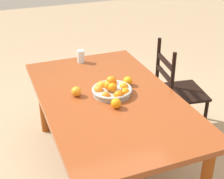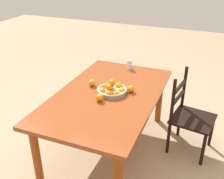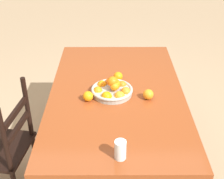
{
  "view_description": "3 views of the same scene",
  "coord_description": "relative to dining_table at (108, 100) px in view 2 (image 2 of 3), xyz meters",
  "views": [
    {
      "loc": [
        2.13,
        -0.81,
        2.0
      ],
      "look_at": [
        -0.03,
        0.04,
        0.76
      ],
      "focal_mm": 52.96,
      "sensor_mm": 36.0,
      "label": 1
    },
    {
      "loc": [
        2.31,
        0.99,
        2.05
      ],
      "look_at": [
        -0.03,
        0.04,
        0.76
      ],
      "focal_mm": 42.35,
      "sensor_mm": 36.0,
      "label": 2
    },
    {
      "loc": [
        -2.13,
        0.04,
        2.03
      ],
      "look_at": [
        -0.03,
        0.04,
        0.76
      ],
      "focal_mm": 50.61,
      "sensor_mm": 36.0,
      "label": 3
    }
  ],
  "objects": [
    {
      "name": "ground_plane",
      "position": [
        0.0,
        0.0,
        -0.64
      ],
      "size": [
        12.0,
        12.0,
        0.0
      ],
      "primitive_type": "plane",
      "color": "tan"
    },
    {
      "name": "dining_table",
      "position": [
        0.0,
        0.0,
        0.0
      ],
      "size": [
        1.76,
        1.05,
        0.72
      ],
      "color": "brown",
      "rests_on": "ground"
    },
    {
      "name": "chair_near_window",
      "position": [
        -0.33,
        0.85,
        -0.21
      ],
      "size": [
        0.51,
        0.51,
        0.94
      ],
      "rotation": [
        0.0,
        0.0,
        2.99
      ],
      "color": "black",
      "rests_on": "ground"
    },
    {
      "name": "fruit_bowl",
      "position": [
        -0.03,
        0.03,
        0.13
      ],
      "size": [
        0.33,
        0.33,
        0.16
      ],
      "color": "#A5A69D",
      "rests_on": "dining_table"
    },
    {
      "name": "orange_loose_0",
      "position": [
        -0.13,
        0.22,
        0.12
      ],
      "size": [
        0.08,
        0.08,
        0.08
      ],
      "primitive_type": "sphere",
      "color": "orange",
      "rests_on": "dining_table"
    },
    {
      "name": "orange_loose_1",
      "position": [
        0.18,
        -0.01,
        0.12
      ],
      "size": [
        0.08,
        0.08,
        0.08
      ],
      "primitive_type": "sphere",
      "color": "orange",
      "rests_on": "dining_table"
    },
    {
      "name": "orange_loose_2",
      "position": [
        -0.1,
        -0.24,
        0.12
      ],
      "size": [
        0.08,
        0.08,
        0.08
      ],
      "primitive_type": "sphere",
      "color": "orange",
      "rests_on": "dining_table"
    },
    {
      "name": "drinking_glass",
      "position": [
        -0.74,
        -0.01,
        0.15
      ],
      "size": [
        0.07,
        0.07,
        0.12
      ],
      "primitive_type": "cylinder",
      "color": "silver",
      "rests_on": "dining_table"
    }
  ]
}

